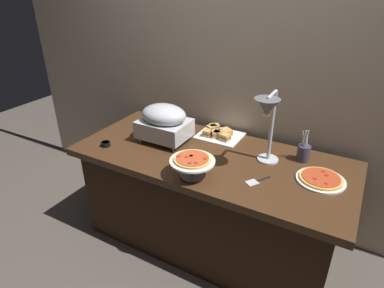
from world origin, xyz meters
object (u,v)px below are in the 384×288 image
(chafing_dish, at_px, (164,121))
(sandwich_platter, at_px, (218,133))
(sauce_cup_near, at_px, (106,144))
(serving_spatula, at_px, (258,181))
(pizza_plate_front, at_px, (321,179))
(pizza_plate_center, at_px, (192,162))
(heat_lamp, at_px, (267,114))
(utensil_holder, at_px, (303,153))

(chafing_dish, xyz_separation_m, sandwich_platter, (0.32, 0.27, -0.13))
(sauce_cup_near, distance_m, serving_spatula, 1.12)
(pizza_plate_front, xyz_separation_m, serving_spatula, (-0.33, -0.19, -0.01))
(pizza_plate_front, bearing_deg, sauce_cup_near, -168.72)
(pizza_plate_center, relative_size, serving_spatula, 1.72)
(heat_lamp, relative_size, sandwich_platter, 1.50)
(pizza_plate_center, xyz_separation_m, serving_spatula, (0.37, 0.14, -0.10))
(chafing_dish, distance_m, pizza_plate_center, 0.53)
(pizza_plate_center, relative_size, sandwich_platter, 0.84)
(pizza_plate_center, xyz_separation_m, sandwich_platter, (-0.10, 0.59, -0.08))
(chafing_dish, distance_m, serving_spatula, 0.82)
(chafing_dish, relative_size, pizza_plate_center, 1.29)
(sandwich_platter, bearing_deg, heat_lamp, -34.29)
(sandwich_platter, distance_m, sauce_cup_near, 0.84)
(chafing_dish, relative_size, utensil_holder, 1.57)
(sandwich_platter, relative_size, sauce_cup_near, 4.83)
(pizza_plate_center, xyz_separation_m, utensil_holder, (0.55, 0.53, -0.04))
(heat_lamp, bearing_deg, utensil_holder, 50.00)
(pizza_plate_front, bearing_deg, pizza_plate_center, -154.57)
(chafing_dish, relative_size, pizza_plate_front, 1.23)
(pizza_plate_front, distance_m, sauce_cup_near, 1.47)
(sandwich_platter, relative_size, utensil_holder, 1.44)
(pizza_plate_front, distance_m, sandwich_platter, 0.84)
(heat_lamp, height_order, pizza_plate_center, heat_lamp)
(chafing_dish, height_order, pizza_plate_center, chafing_dish)
(heat_lamp, xyz_separation_m, serving_spatula, (0.03, -0.14, -0.38))
(heat_lamp, relative_size, sauce_cup_near, 7.23)
(pizza_plate_front, relative_size, pizza_plate_center, 1.04)
(chafing_dish, bearing_deg, utensil_holder, 11.99)
(chafing_dish, xyz_separation_m, pizza_plate_front, (1.11, 0.01, -0.15))
(pizza_plate_front, height_order, sauce_cup_near, same)
(utensil_holder, bearing_deg, pizza_plate_front, -52.24)
(pizza_plate_center, height_order, serving_spatula, pizza_plate_center)
(chafing_dish, height_order, serving_spatula, chafing_dish)
(pizza_plate_center, distance_m, utensil_holder, 0.76)
(pizza_plate_front, distance_m, utensil_holder, 0.25)
(heat_lamp, distance_m, sandwich_platter, 0.64)
(pizza_plate_front, bearing_deg, heat_lamp, -172.73)
(sandwich_platter, xyz_separation_m, utensil_holder, (0.65, -0.06, 0.04))
(pizza_plate_front, height_order, serving_spatula, pizza_plate_front)
(pizza_plate_center, bearing_deg, chafing_dish, 142.13)
(heat_lamp, height_order, pizza_plate_front, heat_lamp)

